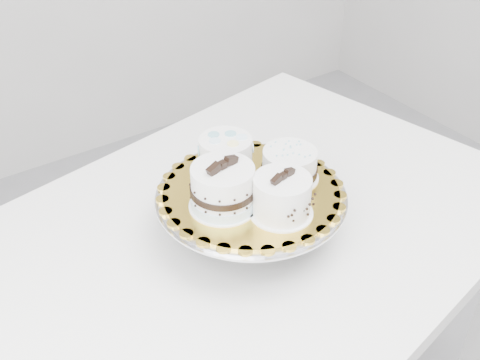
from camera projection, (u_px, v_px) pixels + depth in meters
table at (237, 260)px, 1.21m from camera, size 1.34×1.03×0.75m
cake_stand at (251, 206)px, 1.13m from camera, size 0.36×0.36×0.10m
cake_board at (251, 192)px, 1.11m from camera, size 0.40×0.40×0.00m
cake_swirl at (282, 197)px, 1.03m from camera, size 0.12×0.12×0.09m
cake_banded at (223, 189)px, 1.05m from camera, size 0.13×0.13×0.10m
cake_dots at (226, 155)px, 1.13m from camera, size 0.13×0.13×0.08m
cake_ribbon at (290, 165)px, 1.12m from camera, size 0.13×0.13×0.06m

